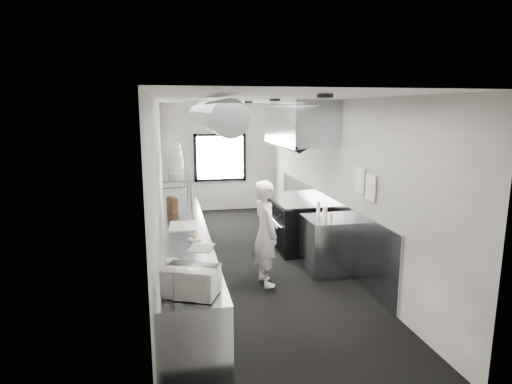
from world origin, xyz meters
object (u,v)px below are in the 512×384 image
line_cook (266,233)px  squeeze_bottle_e (318,208)px  pass_shelf (176,169)px  squeeze_bottle_d (318,211)px  plate_stack_a (176,165)px  far_work_table (177,201)px  plate_stack_b (174,160)px  deli_tub_b (174,266)px  exhaust_hood (299,123)px  squeeze_bottle_c (325,213)px  small_plate (195,239)px  range (294,222)px  deli_tub_a (171,264)px  knife_block (172,205)px  bottle_station (325,245)px  squeeze_bottle_a (331,219)px  prep_counter (183,250)px  plate_stack_d (174,153)px  squeeze_bottle_b (324,214)px  microwave (191,281)px  cutting_board (183,226)px  plate_stack_c (175,158)px

line_cook → squeeze_bottle_e: line_cook is taller
pass_shelf → squeeze_bottle_d: 2.79m
plate_stack_a → far_work_table: bearing=88.9°
pass_shelf → plate_stack_b: 0.27m
pass_shelf → deli_tub_b: (-0.12, -3.50, -0.58)m
exhaust_hood → squeeze_bottle_c: exhaust_hood is taller
squeeze_bottle_c → squeeze_bottle_e: 0.36m
small_plate → plate_stack_a: 1.79m
exhaust_hood → plate_stack_a: size_ratio=7.60×
range → deli_tub_a: size_ratio=11.23×
plate_stack_b → line_cook: bearing=-54.5°
line_cook → small_plate: 1.17m
squeeze_bottle_c → knife_block: bearing=158.0°
bottle_station → deli_tub_a: 3.07m
pass_shelf → deli_tub_a: 3.48m
far_work_table → squeeze_bottle_a: size_ratio=6.93×
bottle_station → squeeze_bottle_a: size_ratio=5.19×
pass_shelf → knife_block: 0.91m
prep_counter → pass_shelf: 1.85m
plate_stack_d → squeeze_bottle_a: 3.77m
squeeze_bottle_a → exhaust_hood: bearing=89.8°
exhaust_hood → squeeze_bottle_b: size_ratio=11.55×
microwave → far_work_table: bearing=113.2°
line_cook → squeeze_bottle_b: 1.05m
pass_shelf → far_work_table: pass_shelf is taller
bottle_station → deli_tub_a: size_ratio=6.32×
cutting_board → microwave: bearing=-90.2°
deli_tub_a → plate_stack_b: size_ratio=0.46×
microwave → squeeze_bottle_b: (2.24, 2.38, -0.04)m
prep_counter → squeeze_bottle_b: 2.32m
exhaust_hood → prep_counter: size_ratio=0.37×
plate_stack_b → squeeze_bottle_d: plate_stack_b is taller
knife_block → squeeze_bottle_d: (2.37, -0.76, -0.05)m
prep_counter → far_work_table: same height
plate_stack_a → plate_stack_c: size_ratio=0.87×
cutting_board → plate_stack_a: bearing=93.9°
squeeze_bottle_c → plate_stack_c: bearing=142.2°
squeeze_bottle_c → squeeze_bottle_d: (-0.04, 0.22, -0.01)m
plate_stack_b → far_work_table: bearing=88.4°
prep_counter → plate_stack_c: size_ratio=18.00×
exhaust_hood → plate_stack_b: size_ratio=7.09×
far_work_table → deli_tub_a: 5.65m
bottle_station → squeeze_bottle_b: size_ratio=4.73×
plate_stack_a → squeeze_bottle_b: (2.29, -0.97, -0.72)m
cutting_board → plate_stack_d: 2.70m
knife_block → squeeze_bottle_a: bearing=-53.1°
knife_block → squeeze_bottle_d: 2.49m
plate_stack_a → plate_stack_c: plate_stack_c is taller
plate_stack_b → squeeze_bottle_e: size_ratio=1.60×
small_plate → cutting_board: size_ratio=0.33×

